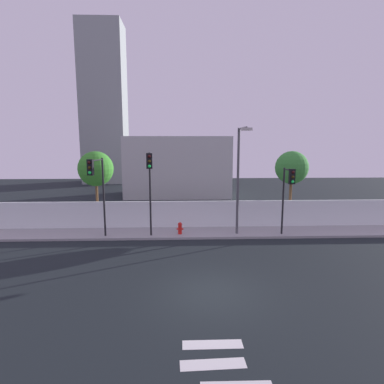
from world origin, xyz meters
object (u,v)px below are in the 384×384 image
(traffic_light_right, at_px, (97,181))
(roadside_tree_midleft, at_px, (292,168))
(street_lamp_curbside, at_px, (239,172))
(traffic_light_center, at_px, (288,187))
(traffic_light_left, at_px, (150,177))
(fire_hydrant, at_px, (180,228))
(roadside_tree_leftmost, at_px, (96,169))

(traffic_light_right, bearing_deg, roadside_tree_midleft, 17.27)
(traffic_light_right, height_order, roadside_tree_midleft, roadside_tree_midleft)
(street_lamp_curbside, height_order, roadside_tree_midleft, street_lamp_curbside)
(traffic_light_right, bearing_deg, traffic_light_center, 1.05)
(traffic_light_right, bearing_deg, traffic_light_left, 5.01)
(traffic_light_right, distance_m, street_lamp_curbside, 8.50)
(fire_hydrant, bearing_deg, traffic_light_left, -157.46)
(traffic_light_center, height_order, roadside_tree_midleft, roadside_tree_midleft)
(traffic_light_left, xyz_separation_m, traffic_light_right, (-3.05, -0.27, -0.19))
(traffic_light_center, distance_m, street_lamp_curbside, 3.08)
(traffic_light_left, distance_m, traffic_light_right, 3.07)
(traffic_light_left, height_order, roadside_tree_midleft, traffic_light_left)
(traffic_light_center, xyz_separation_m, roadside_tree_midleft, (1.52, 3.80, 0.84))
(traffic_light_right, relative_size, roadside_tree_midleft, 0.91)
(traffic_light_center, relative_size, fire_hydrant, 5.59)
(roadside_tree_midleft, bearing_deg, street_lamp_curbside, -142.96)
(fire_hydrant, distance_m, roadside_tree_midleft, 9.31)
(roadside_tree_midleft, bearing_deg, traffic_light_center, -111.81)
(street_lamp_curbside, xyz_separation_m, roadside_tree_leftmost, (-9.55, 3.35, -0.08))
(traffic_light_left, relative_size, roadside_tree_midleft, 0.97)
(street_lamp_curbside, distance_m, roadside_tree_leftmost, 10.12)
(street_lamp_curbside, relative_size, roadside_tree_leftmost, 1.25)
(street_lamp_curbside, xyz_separation_m, roadside_tree_midleft, (4.43, 3.35, -0.04))
(traffic_light_left, relative_size, roadside_tree_leftmost, 0.97)
(traffic_light_center, distance_m, roadside_tree_leftmost, 13.06)
(traffic_light_center, bearing_deg, traffic_light_left, 179.60)
(fire_hydrant, bearing_deg, traffic_light_right, -168.25)
(traffic_light_left, bearing_deg, roadside_tree_midleft, 20.81)
(roadside_tree_midleft, bearing_deg, roadside_tree_leftmost, -180.00)
(traffic_light_left, bearing_deg, roadside_tree_leftmost, 137.86)
(traffic_light_center, bearing_deg, roadside_tree_midleft, 68.19)
(traffic_light_left, distance_m, street_lamp_curbside, 5.44)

